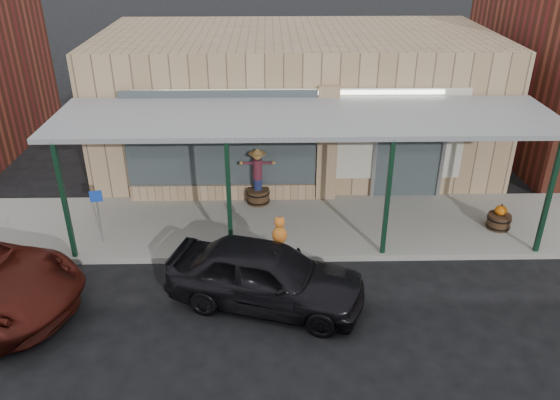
{
  "coord_description": "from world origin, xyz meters",
  "views": [
    {
      "loc": [
        -0.87,
        -8.82,
        7.25
      ],
      "look_at": [
        -0.64,
        2.6,
        1.35
      ],
      "focal_mm": 35.0,
      "sensor_mm": 36.0,
      "label": 1
    }
  ],
  "objects_px": {
    "barrel_pumpkin": "(499,220)",
    "handicap_sign": "(98,210)",
    "barrel_scarecrow": "(258,185)",
    "parked_sedan": "(266,275)"
  },
  "relations": [
    {
      "from": "barrel_scarecrow",
      "to": "barrel_pumpkin",
      "type": "distance_m",
      "value": 6.4
    },
    {
      "from": "barrel_scarecrow",
      "to": "barrel_pumpkin",
      "type": "bearing_deg",
      "value": 2.0
    },
    {
      "from": "barrel_pumpkin",
      "to": "parked_sedan",
      "type": "relative_size",
      "value": 0.16
    },
    {
      "from": "barrel_scarecrow",
      "to": "parked_sedan",
      "type": "distance_m",
      "value": 4.31
    },
    {
      "from": "barrel_pumpkin",
      "to": "handicap_sign",
      "type": "xyz_separation_m",
      "value": [
        -10.0,
        -0.48,
        0.66
      ]
    },
    {
      "from": "barrel_pumpkin",
      "to": "parked_sedan",
      "type": "xyz_separation_m",
      "value": [
        -5.97,
        -2.76,
        0.31
      ]
    },
    {
      "from": "barrel_scarecrow",
      "to": "barrel_pumpkin",
      "type": "relative_size",
      "value": 2.3
    },
    {
      "from": "handicap_sign",
      "to": "parked_sedan",
      "type": "bearing_deg",
      "value": -41.18
    },
    {
      "from": "barrel_scarecrow",
      "to": "handicap_sign",
      "type": "distance_m",
      "value": 4.31
    },
    {
      "from": "parked_sedan",
      "to": "barrel_scarecrow",
      "type": "bearing_deg",
      "value": 20.13
    }
  ]
}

